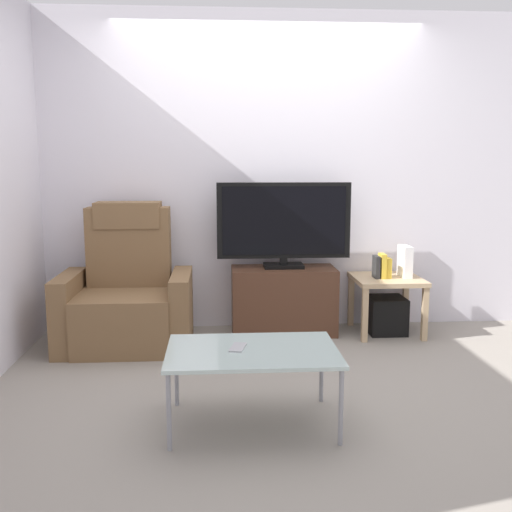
# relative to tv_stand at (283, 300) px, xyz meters

# --- Properties ---
(ground_plane) EXTENTS (6.40, 6.40, 0.00)m
(ground_plane) POSITION_rel_tv_stand_xyz_m (-0.11, -0.87, -0.27)
(ground_plane) COLOR gray
(wall_back) EXTENTS (6.40, 0.06, 2.60)m
(wall_back) POSITION_rel_tv_stand_xyz_m (-0.11, 0.26, 1.03)
(wall_back) COLOR silver
(wall_back) RESTS_ON ground
(tv_stand) EXTENTS (0.84, 0.40, 0.54)m
(tv_stand) POSITION_rel_tv_stand_xyz_m (0.00, 0.00, 0.00)
(tv_stand) COLOR #4C2D1E
(tv_stand) RESTS_ON ground
(television) EXTENTS (1.08, 0.20, 0.69)m
(television) POSITION_rel_tv_stand_xyz_m (0.00, 0.02, 0.63)
(television) COLOR black
(television) RESTS_ON tv_stand
(recliner_armchair) EXTENTS (0.98, 0.78, 1.08)m
(recliner_armchair) POSITION_rel_tv_stand_xyz_m (-1.23, -0.22, 0.10)
(recliner_armchair) COLOR brown
(recliner_armchair) RESTS_ON ground
(side_table) EXTENTS (0.54, 0.54, 0.46)m
(side_table) POSITION_rel_tv_stand_xyz_m (0.84, -0.06, 0.12)
(side_table) COLOR tan
(side_table) RESTS_ON ground
(subwoofer_box) EXTENTS (0.30, 0.30, 0.30)m
(subwoofer_box) POSITION_rel_tv_stand_xyz_m (0.84, -0.06, -0.12)
(subwoofer_box) COLOR black
(subwoofer_box) RESTS_ON ground
(book_leftmost) EXTENTS (0.03, 0.13, 0.18)m
(book_leftmost) POSITION_rel_tv_stand_xyz_m (0.74, -0.08, 0.28)
(book_leftmost) COLOR #262626
(book_leftmost) RESTS_ON side_table
(book_middle) EXTENTS (0.04, 0.13, 0.20)m
(book_middle) POSITION_rel_tv_stand_xyz_m (0.79, -0.08, 0.29)
(book_middle) COLOR gold
(book_middle) RESTS_ON side_table
(book_rightmost) EXTENTS (0.04, 0.11, 0.16)m
(book_rightmost) POSITION_rel_tv_stand_xyz_m (0.83, -0.08, 0.27)
(book_rightmost) COLOR gold
(book_rightmost) RESTS_ON side_table
(game_console) EXTENTS (0.07, 0.20, 0.25)m
(game_console) POSITION_rel_tv_stand_xyz_m (0.98, -0.05, 0.32)
(game_console) COLOR white
(game_console) RESTS_ON side_table
(coffee_table) EXTENTS (0.90, 0.60, 0.41)m
(coffee_table) POSITION_rel_tv_stand_xyz_m (-0.36, -1.68, 0.12)
(coffee_table) COLOR #B2C6C1
(coffee_table) RESTS_ON ground
(cell_phone) EXTENTS (0.10, 0.16, 0.01)m
(cell_phone) POSITION_rel_tv_stand_xyz_m (-0.43, -1.66, 0.15)
(cell_phone) COLOR #B7B7BC
(cell_phone) RESTS_ON coffee_table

